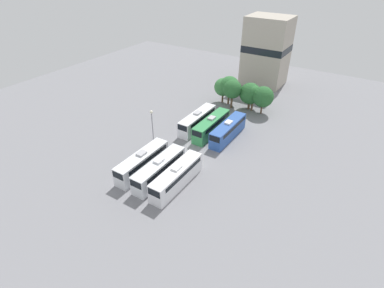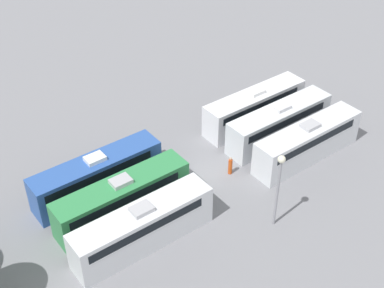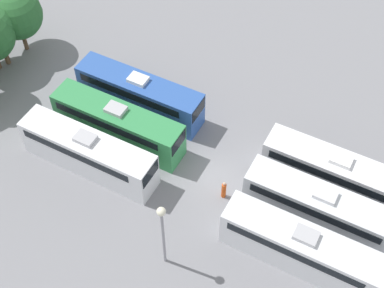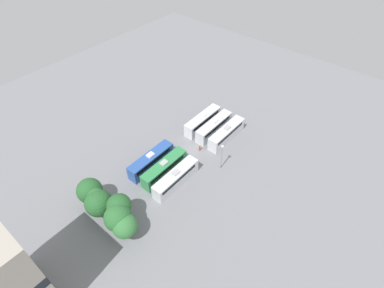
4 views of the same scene
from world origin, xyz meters
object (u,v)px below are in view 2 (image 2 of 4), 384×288
bus_2 (254,106)px  bus_5 (97,175)px  bus_3 (142,226)px  bus_4 (122,198)px  light_pole (279,178)px  bus_1 (279,122)px  worker_person (230,166)px  bus_0 (307,141)px

bus_2 → bus_5: bearing=89.4°
bus_3 → bus_4: same height
bus_3 → light_pole: (-4.45, -9.42, 2.85)m
bus_1 → bus_4: (-0.07, 17.39, 0.00)m
bus_4 → worker_person: 10.41m
bus_4 → light_pole: 12.42m
bus_2 → bus_3: same height
bus_4 → bus_5: bearing=3.2°
bus_5 → worker_person: bearing=-115.1°
bus_0 → bus_5: 19.00m
bus_1 → bus_5: bearing=78.3°
bus_0 → bus_3: size_ratio=1.00×
bus_0 → worker_person: bearing=71.0°
bus_1 → bus_4: bearing=90.2°
bus_1 → worker_person: 7.29m
bus_2 → bus_5: size_ratio=1.00×
worker_person → bus_2: bearing=-56.3°
bus_0 → bus_2: (7.18, -0.08, 0.00)m
bus_1 → light_pole: 12.00m
bus_1 → bus_3: size_ratio=1.00×
bus_1 → bus_2: same height
bus_3 → bus_5: size_ratio=1.00×
bus_2 → bus_0: bearing=179.3°
bus_1 → bus_2: size_ratio=1.00×
bus_0 → bus_5: same height
bus_2 → bus_4: (-3.55, 17.40, 0.00)m
bus_0 → light_pole: bearing=118.0°
bus_5 → light_pole: light_pole is taller
worker_person → bus_3: bearing=102.7°
bus_1 → bus_4: 17.39m
light_pole → bus_4: bearing=48.3°
bus_4 → bus_3: bearing=173.6°
bus_3 → bus_5: (7.32, -0.20, 0.00)m
bus_4 → worker_person: size_ratio=6.45×
worker_person → bus_1: bearing=-79.9°
bus_4 → bus_5: 3.72m
bus_0 → bus_4: bearing=78.2°
bus_1 → light_pole: bearing=134.1°
bus_2 → bus_3: bearing=111.9°
bus_0 → bus_1: size_ratio=1.00×
bus_1 → bus_3: same height
bus_3 → bus_1: bearing=-78.4°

